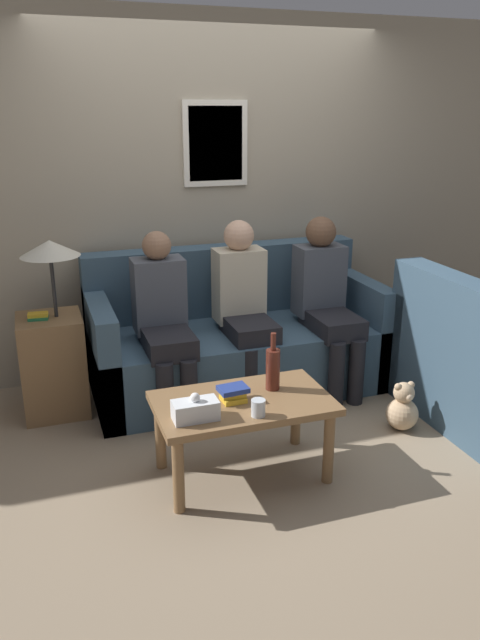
# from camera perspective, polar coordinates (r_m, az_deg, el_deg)

# --- Properties ---
(ground_plane) EXTENTS (16.00, 16.00, 0.00)m
(ground_plane) POSITION_cam_1_polar(r_m,az_deg,el_deg) (4.20, 1.99, -8.77)
(ground_plane) COLOR gray
(wall_back) EXTENTS (9.00, 0.08, 2.60)m
(wall_back) POSITION_cam_1_polar(r_m,az_deg,el_deg) (4.75, -2.34, 11.04)
(wall_back) COLOR #9E937F
(wall_back) RESTS_ON ground_plane
(couch_main) EXTENTS (2.07, 0.93, 0.98)m
(couch_main) POSITION_cam_1_polar(r_m,az_deg,el_deg) (4.54, -0.43, -1.96)
(couch_main) COLOR #385166
(couch_main) RESTS_ON ground_plane
(coffee_table) EXTENTS (0.95, 0.56, 0.46)m
(coffee_table) POSITION_cam_1_polar(r_m,az_deg,el_deg) (3.41, 0.26, -8.37)
(coffee_table) COLOR olive
(coffee_table) RESTS_ON ground_plane
(side_table_with_lamp) EXTENTS (0.44, 0.41, 1.17)m
(side_table_with_lamp) POSITION_cam_1_polar(r_m,az_deg,el_deg) (4.28, -16.74, -2.88)
(side_table_with_lamp) COLOR olive
(side_table_with_lamp) RESTS_ON ground_plane
(wine_bottle) EXTENTS (0.08, 0.08, 0.33)m
(wine_bottle) POSITION_cam_1_polar(r_m,az_deg,el_deg) (3.46, 3.02, -4.41)
(wine_bottle) COLOR #562319
(wine_bottle) RESTS_ON coffee_table
(drinking_glass) EXTENTS (0.07, 0.07, 0.09)m
(drinking_glass) POSITION_cam_1_polar(r_m,az_deg,el_deg) (3.20, 1.68, -8.03)
(drinking_glass) COLOR silver
(drinking_glass) RESTS_ON coffee_table
(book_stack) EXTENTS (0.16, 0.13, 0.08)m
(book_stack) POSITION_cam_1_polar(r_m,az_deg,el_deg) (3.35, -0.64, -6.73)
(book_stack) COLOR gold
(book_stack) RESTS_ON coffee_table
(tissue_box) EXTENTS (0.23, 0.12, 0.14)m
(tissue_box) POSITION_cam_1_polar(r_m,az_deg,el_deg) (3.17, -4.10, -8.18)
(tissue_box) COLOR silver
(tissue_box) RESTS_ON coffee_table
(person_left) EXTENTS (0.34, 0.63, 1.19)m
(person_left) POSITION_cam_1_polar(r_m,az_deg,el_deg) (4.10, -7.00, 0.26)
(person_left) COLOR black
(person_left) RESTS_ON ground_plane
(person_middle) EXTENTS (0.34, 0.61, 1.22)m
(person_middle) POSITION_cam_1_polar(r_m,az_deg,el_deg) (4.29, 0.41, 1.54)
(person_middle) COLOR black
(person_middle) RESTS_ON ground_plane
(person_right) EXTENTS (0.34, 0.65, 1.23)m
(person_right) POSITION_cam_1_polar(r_m,az_deg,el_deg) (4.46, 7.89, 2.05)
(person_right) COLOR black
(person_right) RESTS_ON ground_plane
(teddy_bear) EXTENTS (0.20, 0.20, 0.32)m
(teddy_bear) POSITION_cam_1_polar(r_m,az_deg,el_deg) (4.12, 14.64, -7.86)
(teddy_bear) COLOR tan
(teddy_bear) RESTS_ON ground_plane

